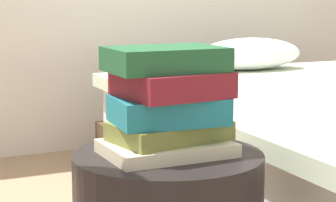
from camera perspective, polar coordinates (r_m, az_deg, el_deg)
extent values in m
ellipsoid|color=white|center=(3.23, 7.30, 4.18)|extent=(0.57, 0.30, 0.16)
cube|color=beige|center=(1.50, -0.13, -4.21)|extent=(0.29, 0.20, 0.03)
cube|color=olive|center=(1.50, 0.14, -2.69)|extent=(0.28, 0.21, 0.04)
cube|color=#1E727F|center=(1.48, 0.15, -0.79)|extent=(0.27, 0.20, 0.06)
cube|color=maroon|center=(1.48, 0.26, 1.58)|extent=(0.24, 0.23, 0.06)
cube|color=#1E512D|center=(1.46, -0.22, 3.74)|extent=(0.26, 0.18, 0.06)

